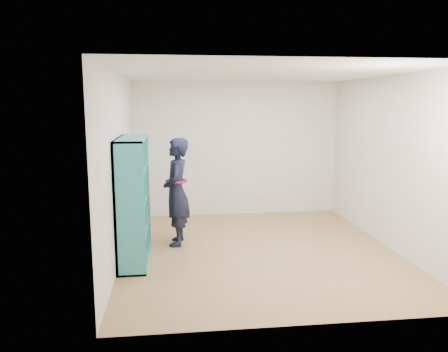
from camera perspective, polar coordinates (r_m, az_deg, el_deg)
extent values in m
plane|color=olive|center=(6.67, 4.49, -9.68)|extent=(4.50, 4.50, 0.00)
plane|color=white|center=(6.31, 4.81, 13.22)|extent=(4.50, 4.50, 0.00)
cube|color=silver|center=(6.28, -13.56, 1.11)|extent=(0.02, 4.50, 2.60)
cube|color=silver|center=(7.03, 20.83, 1.63)|extent=(0.02, 4.50, 2.60)
cube|color=silver|center=(8.56, 1.65, 3.56)|extent=(4.00, 0.02, 2.60)
cube|color=silver|center=(4.21, 10.73, -2.84)|extent=(4.00, 0.02, 2.60)
cube|color=teal|center=(5.57, -12.26, -4.47)|extent=(0.38, 0.03, 1.73)
cube|color=teal|center=(6.80, -11.29, -1.90)|extent=(0.38, 0.03, 1.73)
cube|color=teal|center=(6.42, -11.47, -10.49)|extent=(0.38, 1.30, 0.03)
cube|color=teal|center=(6.06, -12.00, 4.82)|extent=(0.38, 1.30, 0.03)
cube|color=teal|center=(6.20, -13.34, -3.08)|extent=(0.03, 1.30, 1.73)
cube|color=teal|center=(5.98, -11.89, -3.48)|extent=(0.35, 0.03, 1.67)
cube|color=teal|center=(6.39, -11.57, -2.65)|extent=(0.35, 0.03, 1.67)
cube|color=teal|center=(6.29, -11.60, -6.78)|extent=(0.35, 1.24, 0.03)
cube|color=teal|center=(6.18, -11.73, -3.05)|extent=(0.35, 1.24, 0.03)
cube|color=teal|center=(6.11, -11.86, 0.78)|extent=(0.35, 1.24, 0.03)
cube|color=beige|center=(6.01, -11.59, -11.34)|extent=(0.24, 0.15, 0.06)
cube|color=black|center=(5.79, -11.70, -6.70)|extent=(0.19, 0.17, 0.27)
cube|color=maroon|center=(5.68, -11.85, -2.40)|extent=(0.19, 0.17, 0.32)
cube|color=silver|center=(5.69, -12.01, 0.58)|extent=(0.24, 0.15, 0.06)
cube|color=navy|center=(6.31, -11.26, -9.40)|extent=(0.19, 0.17, 0.25)
cube|color=brown|center=(6.18, -11.40, -5.38)|extent=(0.19, 0.17, 0.32)
cube|color=#BFB28C|center=(6.16, -11.55, -2.53)|extent=(0.24, 0.15, 0.09)
cube|color=#26594C|center=(6.02, -11.65, 2.21)|extent=(0.19, 0.17, 0.29)
cube|color=beige|center=(6.70, -10.99, -8.35)|extent=(0.19, 0.17, 0.22)
cube|color=black|center=(6.66, -11.15, -5.31)|extent=(0.24, 0.15, 0.09)
cube|color=maroon|center=(6.49, -11.24, -0.96)|extent=(0.19, 0.17, 0.30)
cube|color=silver|center=(6.43, -11.35, 2.63)|extent=(0.19, 0.17, 0.28)
imported|color=black|center=(6.78, -6.21, -2.07)|extent=(0.45, 0.64, 1.67)
torus|color=#A60C48|center=(6.74, -6.24, -0.65)|extent=(0.37, 0.37, 0.04)
cube|color=silver|center=(6.86, -7.43, -1.00)|extent=(0.01, 0.12, 0.15)
cube|color=black|center=(6.86, -7.43, -1.00)|extent=(0.01, 0.11, 0.14)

